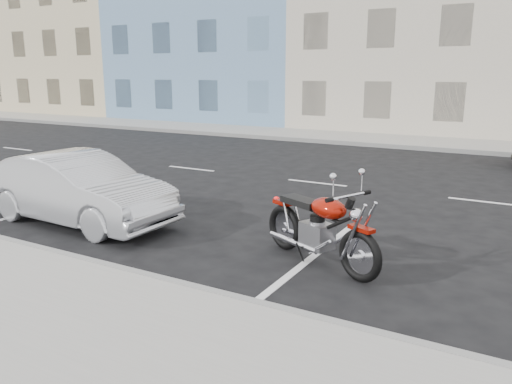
# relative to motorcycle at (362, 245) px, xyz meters

# --- Properties ---
(ground) EXTENTS (120.00, 120.00, 0.00)m
(ground) POSITION_rel_motorcycle_xyz_m (-0.93, 5.52, -0.53)
(ground) COLOR black
(ground) RESTS_ON ground
(sidewalk_far) EXTENTS (80.00, 3.40, 0.15)m
(sidewalk_far) POSITION_rel_motorcycle_xyz_m (-5.93, 14.22, -0.45)
(sidewalk_far) COLOR gray
(sidewalk_far) RESTS_ON ground
(curb_far) EXTENTS (80.00, 0.12, 0.16)m
(curb_far) POSITION_rel_motorcycle_xyz_m (-5.93, 12.52, -0.45)
(curb_far) COLOR gray
(curb_far) RESTS_ON ground
(bldg_far_west) EXTENTS (12.00, 12.00, 12.00)m
(bldg_far_west) POSITION_rel_motorcycle_xyz_m (-26.93, 21.82, 5.47)
(bldg_far_west) COLOR #C3B28B
(bldg_far_west) RESTS_ON ground
(bldg_blue) EXTENTS (12.00, 12.00, 13.00)m
(bldg_blue) POSITION_rel_motorcycle_xyz_m (-14.93, 21.82, 5.97)
(bldg_blue) COLOR #6185AA
(bldg_blue) RESTS_ON ground
(bldg_cream) EXTENTS (12.00, 12.00, 11.50)m
(bldg_cream) POSITION_rel_motorcycle_xyz_m (-2.93, 21.82, 5.22)
(bldg_cream) COLOR #BAB09B
(bldg_cream) RESTS_ON ground
(motorcycle) EXTENTS (2.15, 1.14, 1.16)m
(motorcycle) POSITION_rel_motorcycle_xyz_m (0.00, 0.00, 0.00)
(motorcycle) COLOR black
(motorcycle) RESTS_ON ground
(sedan_silver) EXTENTS (4.02, 1.52, 1.31)m
(sedan_silver) POSITION_rel_motorcycle_xyz_m (-5.47, 0.08, 0.13)
(sedan_silver) COLOR #B8BAC0
(sedan_silver) RESTS_ON ground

